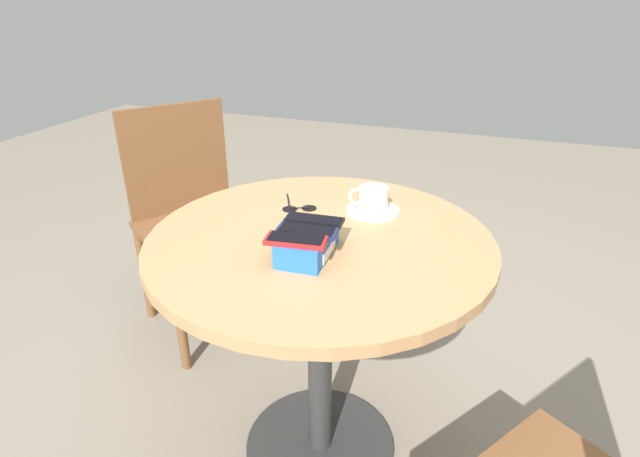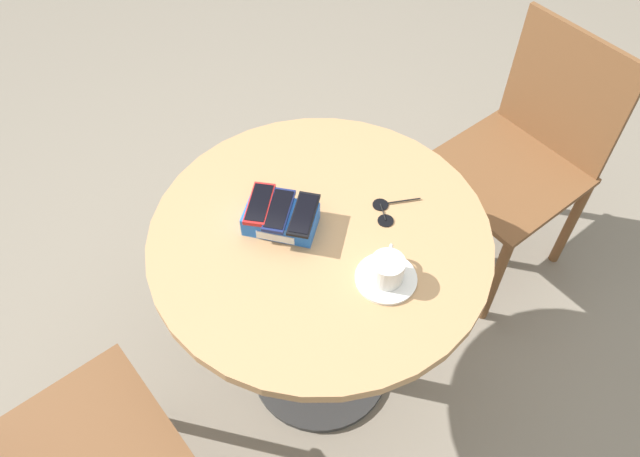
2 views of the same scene
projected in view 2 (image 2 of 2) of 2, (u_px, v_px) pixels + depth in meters
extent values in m
plane|color=gray|center=(320.00, 367.00, 2.15)|extent=(8.00, 8.00, 0.00)
cylinder|color=#2D2D2D|center=(320.00, 366.00, 2.14)|extent=(0.46, 0.46, 0.02)
cylinder|color=#2D2D2D|center=(320.00, 312.00, 1.86)|extent=(0.07, 0.07, 0.70)
cylinder|color=tan|center=(320.00, 237.00, 1.58)|extent=(0.87, 0.87, 0.03)
cube|color=blue|center=(281.00, 219.00, 1.56)|extent=(0.18, 0.11, 0.06)
cube|color=white|center=(275.00, 238.00, 1.53)|extent=(0.10, 0.01, 0.03)
cube|color=red|center=(259.00, 205.00, 1.54)|extent=(0.07, 0.14, 0.01)
cube|color=black|center=(259.00, 203.00, 1.54)|extent=(0.06, 0.13, 0.00)
cube|color=navy|center=(279.00, 210.00, 1.53)|extent=(0.07, 0.14, 0.01)
cube|color=black|center=(279.00, 209.00, 1.53)|extent=(0.06, 0.13, 0.00)
cube|color=black|center=(303.00, 216.00, 1.52)|extent=(0.06, 0.14, 0.01)
cube|color=black|center=(303.00, 214.00, 1.52)|extent=(0.06, 0.13, 0.00)
cylinder|color=silver|center=(386.00, 278.00, 1.48)|extent=(0.15, 0.15, 0.01)
cylinder|color=silver|center=(387.00, 269.00, 1.45)|extent=(0.08, 0.08, 0.06)
cylinder|color=brown|center=(388.00, 263.00, 1.43)|extent=(0.07, 0.07, 0.00)
torus|color=silver|center=(390.00, 255.00, 1.47)|extent=(0.01, 0.05, 0.05)
cylinder|color=black|center=(386.00, 221.00, 1.59)|extent=(0.04, 0.04, 0.00)
cylinder|color=black|center=(380.00, 205.00, 1.62)|extent=(0.04, 0.04, 0.00)
cylinder|color=black|center=(383.00, 212.00, 1.60)|extent=(0.03, 0.05, 0.00)
cylinder|color=black|center=(404.00, 201.00, 1.63)|extent=(0.08, 0.04, 0.00)
cylinder|color=brown|center=(135.00, 391.00, 1.86)|extent=(0.04, 0.04, 0.44)
cube|color=brown|center=(504.00, 174.00, 2.11)|extent=(0.63, 0.63, 0.02)
cube|color=brown|center=(566.00, 93.00, 2.01)|extent=(0.36, 0.26, 0.45)
cylinder|color=brown|center=(411.00, 210.00, 2.31)|extent=(0.04, 0.04, 0.43)
cylinder|color=brown|center=(495.00, 282.00, 2.11)|extent=(0.04, 0.04, 0.43)
cylinder|color=brown|center=(486.00, 161.00, 2.47)|extent=(0.04, 0.04, 0.43)
cylinder|color=brown|center=(570.00, 223.00, 2.27)|extent=(0.04, 0.04, 0.43)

